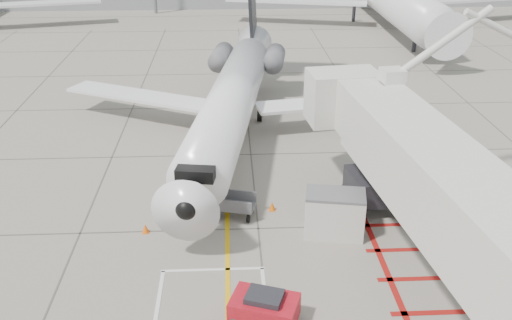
{
  "coord_description": "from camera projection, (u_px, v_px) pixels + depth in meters",
  "views": [
    {
      "loc": [
        -1.19,
        -17.96,
        13.96
      ],
      "look_at": [
        0.0,
        6.0,
        2.5
      ],
      "focal_mm": 40.0,
      "sensor_mm": 36.0,
      "label": 1
    }
  ],
  "objects": [
    {
      "name": "ground_plane",
      "position": [
        264.0,
        284.0,
        22.26
      ],
      "size": [
        260.0,
        260.0,
        0.0
      ],
      "primitive_type": "plane",
      "color": "gray",
      "rests_on": "ground"
    },
    {
      "name": "regional_jet",
      "position": [
        225.0,
        88.0,
        31.61
      ],
      "size": [
        28.09,
        33.31,
        7.88
      ],
      "primitive_type": null,
      "rotation": [
        0.0,
        0.0,
        -0.15
      ],
      "color": "white",
      "rests_on": "ground_plane"
    },
    {
      "name": "jet_bridge",
      "position": [
        439.0,
        199.0,
        20.43
      ],
      "size": [
        11.31,
        20.29,
        7.75
      ],
      "primitive_type": null,
      "rotation": [
        0.0,
        0.0,
        0.11
      ],
      "color": "silver",
      "rests_on": "ground_plane"
    },
    {
      "name": "pushback_tug",
      "position": [
        264.0,
        308.0,
        19.96
      ],
      "size": [
        2.66,
        2.13,
        1.35
      ],
      "primitive_type": null,
      "rotation": [
        0.0,
        0.0,
        -0.34
      ],
      "color": "#AD101D",
      "rests_on": "ground_plane"
    },
    {
      "name": "baggage_cart",
      "position": [
        235.0,
        205.0,
        26.61
      ],
      "size": [
        2.05,
        1.58,
        1.15
      ],
      "primitive_type": null,
      "rotation": [
        0.0,
        0.0,
        -0.26
      ],
      "color": "#525257",
      "rests_on": "ground_plane"
    },
    {
      "name": "ground_power_unit",
      "position": [
        335.0,
        214.0,
        25.07
      ],
      "size": [
        2.79,
        1.93,
        2.03
      ],
      "primitive_type": null,
      "rotation": [
        0.0,
        0.0,
        -0.18
      ],
      "color": "silver",
      "rests_on": "ground_plane"
    },
    {
      "name": "cone_nose",
      "position": [
        145.0,
        228.0,
        25.48
      ],
      "size": [
        0.31,
        0.31,
        0.43
      ],
      "primitive_type": "cone",
      "color": "#E8580C",
      "rests_on": "ground_plane"
    },
    {
      "name": "cone_side",
      "position": [
        272.0,
        206.0,
        27.25
      ],
      "size": [
        0.32,
        0.32,
        0.45
      ],
      "primitive_type": "cone",
      "color": "#DB5F0B",
      "rests_on": "ground_plane"
    }
  ]
}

